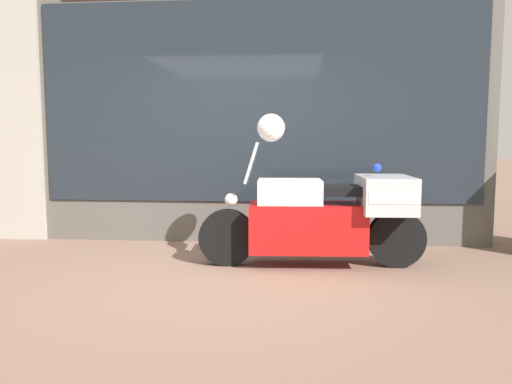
# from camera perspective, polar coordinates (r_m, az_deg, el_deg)

# --- Properties ---
(ground_plane) EXTENTS (60.00, 60.00, 0.00)m
(ground_plane) POSITION_cam_1_polar(r_m,az_deg,el_deg) (4.93, -6.41, -10.05)
(ground_plane) COLOR #7A5B4C
(shop_building) EXTENTS (6.76, 0.55, 3.56)m
(shop_building) POSITION_cam_1_polar(r_m,az_deg,el_deg) (6.78, -6.66, 9.62)
(shop_building) COLOR #56514C
(shop_building) RESTS_ON ground
(window_display) EXTENTS (5.43, 0.30, 1.94)m
(window_display) POSITION_cam_1_polar(r_m,az_deg,el_deg) (6.75, 0.09, -1.58)
(window_display) COLOR slate
(window_display) RESTS_ON ground
(paramedic_motorcycle) EXTENTS (2.43, 0.81, 1.33)m
(paramedic_motorcycle) POSITION_cam_1_polar(r_m,az_deg,el_deg) (5.38, 8.02, -2.51)
(paramedic_motorcycle) COLOR black
(paramedic_motorcycle) RESTS_ON ground
(white_helmet) EXTENTS (0.29, 0.29, 0.29)m
(white_helmet) POSITION_cam_1_polar(r_m,az_deg,el_deg) (5.29, 1.72, 7.35)
(white_helmet) COLOR white
(white_helmet) RESTS_ON paramedic_motorcycle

